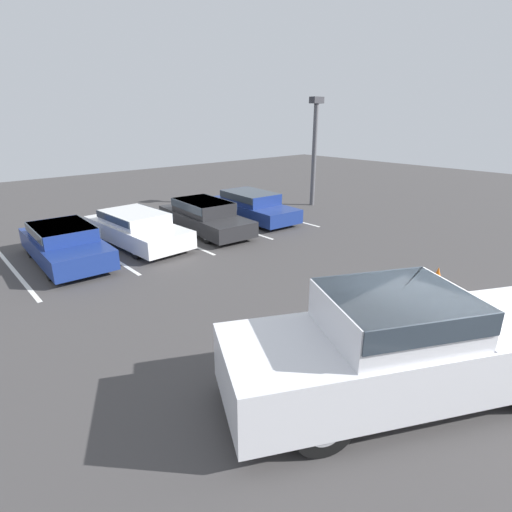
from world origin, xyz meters
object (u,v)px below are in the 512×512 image
(traffic_cone, at_px, (437,277))
(parked_sedan_c, at_px, (204,215))
(pickup_truck, at_px, (409,345))
(parked_sedan_a, at_px, (64,242))
(parked_sedan_d, at_px, (251,205))
(light_post, at_px, (315,144))
(wheel_stop_curb, at_px, (74,231))
(parked_sedan_b, at_px, (136,227))

(traffic_cone, bearing_deg, parked_sedan_c, 101.13)
(pickup_truck, bearing_deg, traffic_cone, 46.50)
(parked_sedan_a, bearing_deg, parked_sedan_d, 94.27)
(pickup_truck, bearing_deg, parked_sedan_c, 100.08)
(pickup_truck, height_order, light_post, light_post)
(pickup_truck, bearing_deg, light_post, 73.86)
(wheel_stop_curb, bearing_deg, parked_sedan_b, -67.91)
(parked_sedan_b, distance_m, traffic_cone, 10.03)
(parked_sedan_a, height_order, wheel_stop_curb, parked_sedan_a)
(traffic_cone, bearing_deg, light_post, 59.96)
(parked_sedan_a, distance_m, wheel_stop_curb, 3.60)
(pickup_truck, xyz_separation_m, light_post, (10.17, 10.90, 2.13))
(parked_sedan_c, bearing_deg, traffic_cone, 15.07)
(parked_sedan_a, height_order, parked_sedan_c, parked_sedan_c)
(parked_sedan_a, distance_m, parked_sedan_d, 8.04)
(pickup_truck, xyz_separation_m, wheel_stop_curb, (-0.89, 13.76, -0.87))
(pickup_truck, xyz_separation_m, parked_sedan_c, (3.16, 10.46, -0.28))
(parked_sedan_a, distance_m, parked_sedan_b, 2.54)
(parked_sedan_b, xyz_separation_m, parked_sedan_d, (5.51, 0.06, 0.01))
(pickup_truck, relative_size, parked_sedan_c, 1.28)
(parked_sedan_b, height_order, parked_sedan_d, parked_sedan_d)
(light_post, height_order, traffic_cone, light_post)
(parked_sedan_a, bearing_deg, wheel_stop_curb, 161.11)
(parked_sedan_c, bearing_deg, parked_sedan_b, -90.61)
(parked_sedan_d, xyz_separation_m, traffic_cone, (-0.99, -9.00, -0.40))
(parked_sedan_d, relative_size, traffic_cone, 9.20)
(parked_sedan_d, bearing_deg, traffic_cone, -2.51)
(parked_sedan_a, bearing_deg, pickup_truck, 13.88)
(parked_sedan_c, xyz_separation_m, traffic_cone, (1.72, -8.72, -0.42))
(pickup_truck, bearing_deg, parked_sedan_b, 114.97)
(parked_sedan_d, bearing_deg, wheel_stop_curb, -110.32)
(parked_sedan_c, xyz_separation_m, wheel_stop_curb, (-4.05, 3.30, -0.59))
(parked_sedan_c, distance_m, light_post, 7.43)
(parked_sedan_c, height_order, light_post, light_post)
(parked_sedan_b, height_order, light_post, light_post)
(parked_sedan_d, bearing_deg, pickup_truck, -24.87)
(parked_sedan_d, xyz_separation_m, wheel_stop_curb, (-6.76, 3.02, -0.57))
(light_post, height_order, wheel_stop_curb, light_post)
(pickup_truck, height_order, parked_sedan_c, pickup_truck)
(pickup_truck, xyz_separation_m, parked_sedan_d, (5.86, 10.74, -0.30))
(parked_sedan_b, bearing_deg, traffic_cone, 23.47)
(light_post, relative_size, wheel_stop_curb, 3.09)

